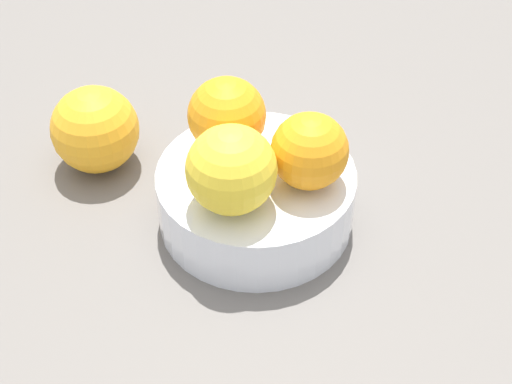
{
  "coord_description": "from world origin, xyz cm",
  "views": [
    {
      "loc": [
        -0.73,
        -47.55,
        48.15
      ],
      "look_at": [
        0.0,
        0.0,
        3.17
      ],
      "focal_mm": 54.67,
      "sensor_mm": 36.0,
      "label": 1
    }
  ],
  "objects_px": {
    "fruit_bowl": "(256,198)",
    "orange_in_bowl_1": "(227,116)",
    "orange_loose_0": "(95,129)",
    "orange_in_bowl_0": "(231,170)",
    "orange_in_bowl_2": "(310,151)"
  },
  "relations": [
    {
      "from": "orange_in_bowl_0",
      "to": "orange_in_bowl_1",
      "type": "xyz_separation_m",
      "value": [
        -0.0,
        0.07,
        -0.0
      ]
    },
    {
      "from": "fruit_bowl",
      "to": "orange_in_bowl_1",
      "type": "height_order",
      "value": "orange_in_bowl_1"
    },
    {
      "from": "orange_in_bowl_1",
      "to": "orange_loose_0",
      "type": "height_order",
      "value": "orange_in_bowl_1"
    },
    {
      "from": "fruit_bowl",
      "to": "orange_in_bowl_2",
      "type": "distance_m",
      "value": 0.07
    },
    {
      "from": "orange_in_bowl_0",
      "to": "orange_in_bowl_1",
      "type": "height_order",
      "value": "orange_in_bowl_0"
    },
    {
      "from": "fruit_bowl",
      "to": "orange_in_bowl_0",
      "type": "height_order",
      "value": "orange_in_bowl_0"
    },
    {
      "from": "orange_in_bowl_0",
      "to": "orange_in_bowl_2",
      "type": "distance_m",
      "value": 0.07
    },
    {
      "from": "orange_in_bowl_0",
      "to": "orange_loose_0",
      "type": "relative_size",
      "value": 0.89
    },
    {
      "from": "orange_in_bowl_0",
      "to": "orange_loose_0",
      "type": "xyz_separation_m",
      "value": [
        -0.12,
        0.11,
        -0.05
      ]
    },
    {
      "from": "orange_in_bowl_1",
      "to": "orange_loose_0",
      "type": "xyz_separation_m",
      "value": [
        -0.12,
        0.04,
        -0.05
      ]
    },
    {
      "from": "fruit_bowl",
      "to": "orange_loose_0",
      "type": "distance_m",
      "value": 0.16
    },
    {
      "from": "orange_in_bowl_0",
      "to": "orange_loose_0",
      "type": "distance_m",
      "value": 0.17
    },
    {
      "from": "orange_in_bowl_0",
      "to": "orange_in_bowl_2",
      "type": "bearing_deg",
      "value": 22.83
    },
    {
      "from": "fruit_bowl",
      "to": "orange_loose_0",
      "type": "xyz_separation_m",
      "value": [
        -0.14,
        0.08,
        0.01
      ]
    },
    {
      "from": "orange_in_bowl_1",
      "to": "orange_in_bowl_2",
      "type": "relative_size",
      "value": 1.05
    }
  ]
}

